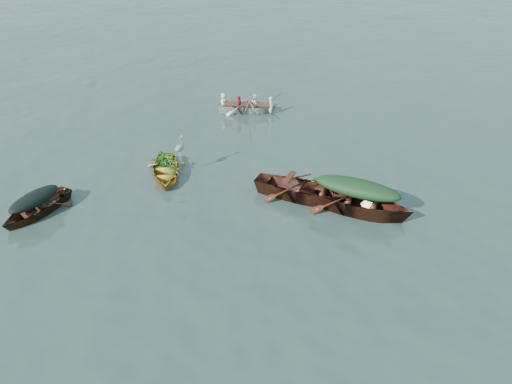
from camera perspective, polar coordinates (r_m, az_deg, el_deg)
ground at (r=15.40m, az=-6.22°, el=-2.91°), size 140.00×140.00×0.00m
yellow_dinghy at (r=17.86m, az=-10.22°, el=1.76°), size 3.19×3.26×0.86m
dark_covered_boat at (r=16.89m, az=-23.65°, el=-2.31°), size 1.65×3.43×0.80m
green_tarp_boat at (r=15.89m, az=11.20°, el=-2.22°), size 5.06×2.20×1.17m
open_wooden_boat at (r=16.30m, az=5.66°, el=-0.84°), size 4.98×2.44×1.14m
rowed_boat at (r=23.16m, az=-1.01°, el=9.06°), size 3.79×2.87×0.86m
dark_tarp_cover at (r=16.60m, az=-24.07°, el=-0.57°), size 0.91×1.89×0.40m
green_tarp_cover at (r=15.46m, az=11.51°, el=0.42°), size 2.78×1.21×0.52m
thwart_benches at (r=16.00m, az=5.77°, el=0.97°), size 2.52×1.36×0.04m
heron at (r=17.49m, az=-8.68°, el=4.54°), size 0.48×0.48×0.92m
dinghy_weeds at (r=18.02m, az=-10.33°, el=4.63°), size 1.13×1.13×0.60m
rowers at (r=22.88m, az=-1.03°, el=10.95°), size 2.77×2.21×0.76m
oars at (r=23.00m, az=-1.02°, el=10.13°), size 1.84×2.54×0.06m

